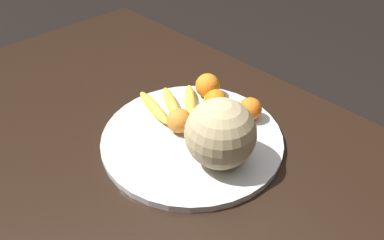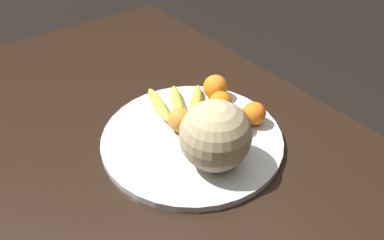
% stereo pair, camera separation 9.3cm
% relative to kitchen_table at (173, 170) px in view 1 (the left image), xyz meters
% --- Properties ---
extents(kitchen_table, '(1.69, 0.94, 0.75)m').
position_rel_kitchen_table_xyz_m(kitchen_table, '(0.00, 0.00, 0.00)').
color(kitchen_table, black).
rests_on(kitchen_table, ground_plane).
extents(fruit_bowl, '(0.47, 0.47, 0.02)m').
position_rel_kitchen_table_xyz_m(fruit_bowl, '(0.02, 0.05, 0.10)').
color(fruit_bowl, silver).
rests_on(fruit_bowl, kitchen_table).
extents(melon, '(0.16, 0.16, 0.16)m').
position_rel_kitchen_table_xyz_m(melon, '(0.13, 0.04, 0.19)').
color(melon, tan).
rests_on(melon, fruit_bowl).
extents(banana_bunch, '(0.23, 0.24, 0.03)m').
position_rel_kitchen_table_xyz_m(banana_bunch, '(-0.08, 0.11, 0.12)').
color(banana_bunch, '#473819').
rests_on(banana_bunch, fruit_bowl).
extents(orange_front_left, '(0.07, 0.07, 0.07)m').
position_rel_kitchen_table_xyz_m(orange_front_left, '(0.07, 0.15, 0.14)').
color(orange_front_left, orange).
rests_on(orange_front_left, fruit_bowl).
extents(orange_front_right, '(0.07, 0.07, 0.07)m').
position_rel_kitchen_table_xyz_m(orange_front_right, '(-0.08, 0.21, 0.14)').
color(orange_front_right, orange).
rests_on(orange_front_right, fruit_bowl).
extents(orange_mid_center, '(0.06, 0.06, 0.06)m').
position_rel_kitchen_table_xyz_m(orange_mid_center, '(-0.01, 0.17, 0.14)').
color(orange_mid_center, orange).
rests_on(orange_mid_center, fruit_bowl).
extents(orange_back_left, '(0.06, 0.06, 0.06)m').
position_rel_kitchen_table_xyz_m(orange_back_left, '(0.03, 0.07, 0.14)').
color(orange_back_left, orange).
rests_on(orange_back_left, fruit_bowl).
extents(orange_back_right, '(0.06, 0.06, 0.06)m').
position_rel_kitchen_table_xyz_m(orange_back_right, '(0.08, 0.21, 0.14)').
color(orange_back_right, orange).
rests_on(orange_back_right, fruit_bowl).
extents(orange_top_small, '(0.07, 0.07, 0.07)m').
position_rel_kitchen_table_xyz_m(orange_top_small, '(-0.02, 0.04, 0.14)').
color(orange_top_small, orange).
rests_on(orange_top_small, fruit_bowl).
extents(produce_tag, '(0.08, 0.07, 0.00)m').
position_rel_kitchen_table_xyz_m(produce_tag, '(-0.04, 0.11, 0.11)').
color(produce_tag, white).
rests_on(produce_tag, fruit_bowl).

